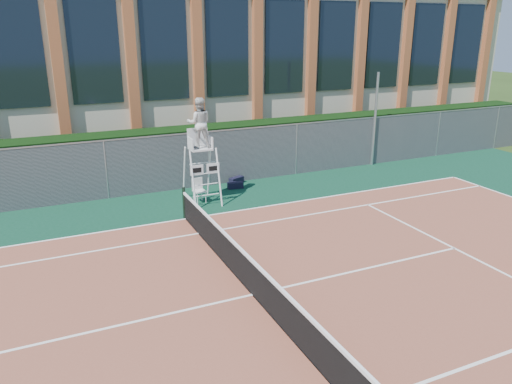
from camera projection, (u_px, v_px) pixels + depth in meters
name	position (u px, v px, depth m)	size (l,w,h in m)	color
ground	(253.00, 296.00, 11.93)	(120.00, 120.00, 0.00)	#233814
apron	(237.00, 278.00, 12.79)	(36.00, 20.00, 0.01)	#0B3321
tennis_court	(253.00, 295.00, 11.92)	(23.77, 10.97, 0.02)	brown
tennis_net	(253.00, 276.00, 11.76)	(0.10, 11.30, 1.10)	black
fence	(160.00, 165.00, 19.19)	(40.00, 0.06, 2.20)	#595E60
hedge	(152.00, 158.00, 20.23)	(40.00, 1.40, 2.20)	black
building	(113.00, 67.00, 26.16)	(45.00, 10.60, 8.22)	beige
steel_pole	(375.00, 120.00, 22.72)	(0.12, 0.12, 4.25)	#9EA0A5
umpire_chair	(199.00, 126.00, 17.57)	(1.08, 1.66, 3.85)	white
plastic_chair	(198.00, 188.00, 18.22)	(0.46, 0.46, 0.89)	silver
sports_bag_near	(236.00, 180.00, 20.48)	(0.64, 0.26, 0.27)	black
sports_bag_far	(235.00, 185.00, 19.90)	(0.62, 0.27, 0.25)	black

